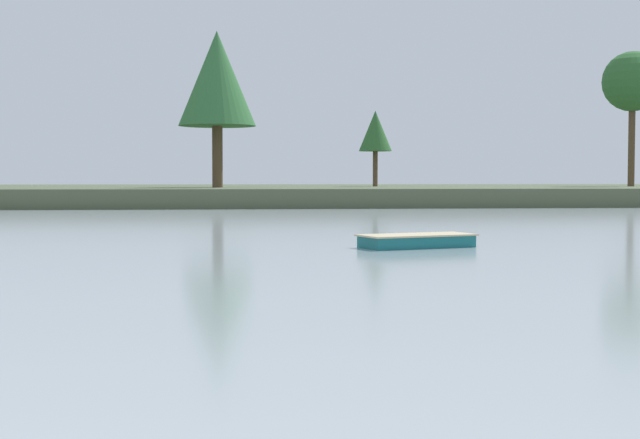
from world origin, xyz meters
name	(u,v)px	position (x,y,z in m)	size (l,w,h in m)	color
far_shore_bank	(165,193)	(0.00, 82.78, 0.68)	(217.88, 53.04, 1.35)	#4C563D
dinghy_teal	(417,243)	(11.15, 21.66, 0.14)	(3.73, 2.47, 0.54)	#196B70
shore_tree_inland_a	(375,132)	(19.51, 77.13, 6.39)	(3.04, 3.04, 6.97)	brown
shore_tree_inland_b	(217,79)	(5.09, 68.43, 10.04)	(6.24, 6.24, 12.59)	brown
shore_tree_right	(633,82)	(43.11, 74.84, 10.93)	(5.51, 5.51, 12.43)	brown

